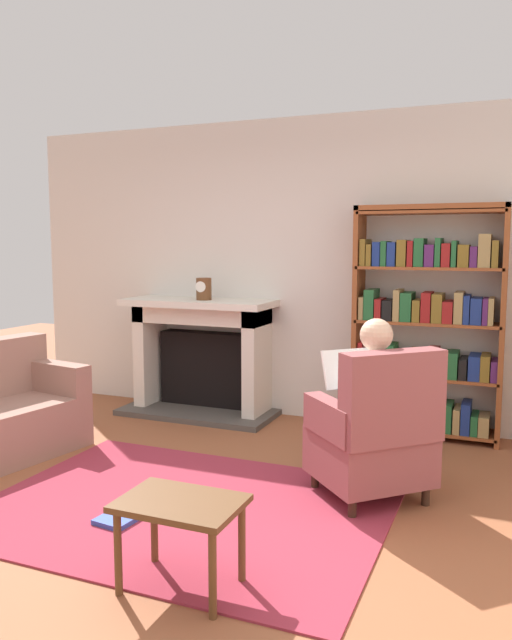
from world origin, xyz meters
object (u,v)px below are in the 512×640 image
object	(u,v)px
seated_reader	(366,399)
side_table	(181,514)
fireplace	(203,352)
bookshelf	(426,326)
armchair_reading	(376,434)
mantel_clock	(204,289)

from	to	relation	value
seated_reader	side_table	size ratio (longest dim) A/B	2.04
fireplace	bookshelf	bearing A→B (deg)	0.96
bookshelf	side_table	world-z (taller)	bookshelf
armchair_reading	side_table	size ratio (longest dim) A/B	1.73
fireplace	mantel_clock	xyz separation A→B (m)	(0.07, -0.10, 0.61)
seated_reader	side_table	distance (m)	1.54
fireplace	seated_reader	xyz separation A→B (m)	(1.85, -1.36, 0.05)
fireplace	bookshelf	distance (m)	2.06
fireplace	side_table	world-z (taller)	fireplace
mantel_clock	armchair_reading	size ratio (longest dim) A/B	0.21
armchair_reading	side_table	xyz separation A→B (m)	(-0.62, -1.33, -0.06)
mantel_clock	side_table	xyz separation A→B (m)	(1.24, -2.67, -0.82)
mantel_clock	armchair_reading	distance (m)	2.42
fireplace	mantel_clock	world-z (taller)	mantel_clock
bookshelf	side_table	xyz separation A→B (m)	(-0.72, -2.81, -0.56)
fireplace	mantel_clock	size ratio (longest dim) A/B	7.19
fireplace	seated_reader	bearing A→B (deg)	-36.25
fireplace	bookshelf	world-z (taller)	bookshelf
seated_reader	fireplace	bearing A→B (deg)	-79.98
bookshelf	armchair_reading	xyz separation A→B (m)	(-0.10, -1.48, -0.50)
side_table	bookshelf	bearing A→B (deg)	75.66
mantel_clock	armchair_reading	world-z (taller)	mantel_clock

